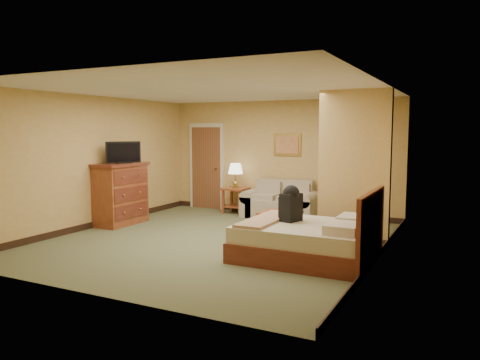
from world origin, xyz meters
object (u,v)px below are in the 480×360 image
Objects in this scene: dresser at (121,194)px; loveseat at (280,205)px; bed at (310,240)px; coffee_table at (280,218)px.

loveseat is at bearing 39.34° from dresser.
dresser is 0.64× the size of bed.
coffee_table is 3.34m from dresser.
loveseat is 0.83× the size of bed.
coffee_table is at bearing 9.60° from dresser.
bed is at bearing -60.86° from loveseat.
dresser reaches higher than coffee_table.
loveseat is 3.43m from dresser.
bed reaches higher than coffee_table.
loveseat is 3.40m from bed.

